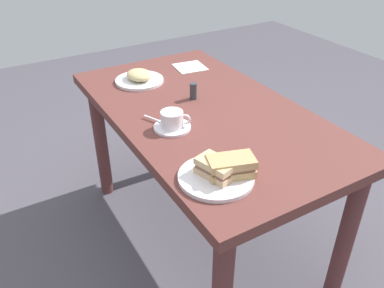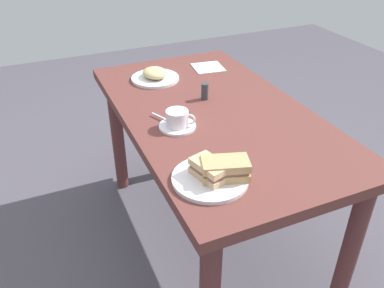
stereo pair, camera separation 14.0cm
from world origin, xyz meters
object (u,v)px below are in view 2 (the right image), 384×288
object	(u,v)px
sandwich_plate	(210,178)
salt_shaker	(205,91)
coffee_saucer	(177,126)
spoon	(163,118)
sandwich_back	(225,169)
coffee_cup	(178,118)
napkin	(208,67)
sandwich_front	(210,170)
side_plate	(155,78)
dining_table	(214,132)

from	to	relation	value
sandwich_plate	salt_shaker	size ratio (longest dim) A/B	3.35
coffee_saucer	spoon	xyz separation A→B (m)	(-0.07, -0.03, 0.01)
sandwich_back	coffee_cup	size ratio (longest dim) A/B	1.57
sandwich_back	napkin	bearing A→B (deg)	157.52
sandwich_plate	sandwich_back	world-z (taller)	sandwich_back
sandwich_plate	sandwich_front	xyz separation A→B (m)	(-0.00, -0.00, 0.04)
side_plate	sandwich_plate	bearing A→B (deg)	-7.33
dining_table	sandwich_plate	bearing A→B (deg)	-27.95
napkin	spoon	bearing A→B (deg)	-42.70
sandwich_plate	salt_shaker	xyz separation A→B (m)	(-0.55, 0.24, 0.03)
coffee_saucer	coffee_cup	bearing A→B (deg)	56.02
napkin	salt_shaker	distance (m)	0.38
sandwich_plate	coffee_saucer	xyz separation A→B (m)	(-0.36, 0.03, -0.00)
napkin	salt_shaker	xyz separation A→B (m)	(0.33, -0.18, 0.03)
coffee_cup	sandwich_plate	bearing A→B (deg)	-5.27
coffee_saucer	napkin	world-z (taller)	coffee_saucer
dining_table	sandwich_back	xyz separation A→B (m)	(0.45, -0.19, 0.15)
sandwich_front	napkin	xyz separation A→B (m)	(-0.88, 0.42, -0.04)
spoon	side_plate	world-z (taller)	spoon
dining_table	sandwich_plate	world-z (taller)	sandwich_plate
side_plate	napkin	size ratio (longest dim) A/B	1.55
sandwich_front	spoon	xyz separation A→B (m)	(-0.43, 0.00, -0.03)
dining_table	napkin	bearing A→B (deg)	157.48
sandwich_front	coffee_cup	xyz separation A→B (m)	(-0.36, 0.03, 0.00)
sandwich_plate	napkin	xyz separation A→B (m)	(-0.88, 0.41, -0.01)
dining_table	coffee_saucer	world-z (taller)	coffee_saucer
dining_table	spoon	size ratio (longest dim) A/B	14.08
salt_shaker	side_plate	bearing A→B (deg)	-156.12
sandwich_back	coffee_saucer	world-z (taller)	sandwich_back
sandwich_back	sandwich_plate	bearing A→B (deg)	-113.16
napkin	coffee_saucer	bearing A→B (deg)	-36.29
spoon	napkin	xyz separation A→B (m)	(-0.45, 0.41, -0.01)
spoon	side_plate	size ratio (longest dim) A/B	0.41
dining_table	coffee_saucer	distance (m)	0.24
sandwich_back	spoon	bearing A→B (deg)	-174.53
sandwich_plate	coffee_saucer	world-z (taller)	sandwich_plate
sandwich_back	spoon	distance (m)	0.45
sandwich_plate	sandwich_back	bearing A→B (deg)	66.84
sandwich_back	napkin	xyz separation A→B (m)	(-0.90, 0.37, -0.04)
sandwich_front	sandwich_back	xyz separation A→B (m)	(0.02, 0.04, 0.00)
coffee_saucer	coffee_cup	world-z (taller)	coffee_cup
sandwich_plate	coffee_saucer	distance (m)	0.36
sandwich_front	sandwich_plate	bearing A→B (deg)	73.89
coffee_cup	coffee_saucer	bearing A→B (deg)	-123.98
dining_table	sandwich_front	world-z (taller)	sandwich_front
side_plate	salt_shaker	size ratio (longest dim) A/B	3.17
sandwich_plate	coffee_cup	distance (m)	0.36
dining_table	coffee_saucer	xyz separation A→B (m)	(0.07, -0.20, 0.11)
sandwich_front	napkin	world-z (taller)	sandwich_front
coffee_saucer	side_plate	xyz separation A→B (m)	(-0.48, 0.08, 0.00)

